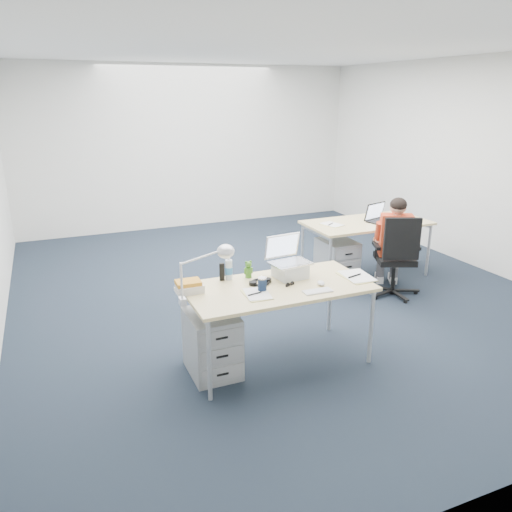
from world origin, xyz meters
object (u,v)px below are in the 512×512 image
Objects in this scene: office_chair at (394,273)px; seated_person at (393,244)px; silver_laptop at (290,258)px; drawer_pedestal_far at (337,261)px; sunglasses at (290,285)px; headphones at (260,282)px; can_koozie at (262,284)px; wireless_keyboard at (318,291)px; desk_lamp at (199,274)px; computer_mouse at (321,283)px; book_stack at (189,286)px; desk_near at (278,290)px; cordless_phone at (222,272)px; far_cup at (375,214)px; bear_figurine at (248,269)px; dark_laptop at (382,213)px; drawer_pedestal_near at (212,343)px; water_bottle at (229,268)px; desk_far at (367,225)px.

seated_person is (0.06, 0.15, 0.31)m from office_chair.
drawer_pedestal_far is at bearing 38.99° from silver_laptop.
silver_laptop reaches higher than sunglasses.
can_koozie is (-0.05, -0.16, 0.04)m from headphones.
desk_lamp is at bearing 171.47° from wireless_keyboard.
computer_mouse is 1.14m from book_stack.
cordless_phone reaches higher than desk_near.
computer_mouse is 0.97× the size of sunglasses.
book_stack is (-0.75, 0.16, 0.10)m from desk_near.
can_koozie is 1.36× the size of far_cup.
bear_figurine reaches higher than book_stack.
seated_person reaches higher than wireless_keyboard.
seated_person reaches higher than far_cup.
bear_figurine is at bearing -132.58° from seated_person.
dark_laptop is (2.37, 1.56, 0.06)m from can_koozie.
book_stack reaches higher than drawer_pedestal_near.
wireless_keyboard is at bearing -135.09° from far_cup.
bear_figurine is (-2.10, -0.57, 0.53)m from office_chair.
desk_lamp is (-0.82, -0.03, 0.22)m from sunglasses.
silver_laptop reaches higher than drawer_pedestal_near.
water_bottle is at bearing 138.02° from desk_near.
desk_far is at bearing 48.15° from wireless_keyboard.
computer_mouse is (-1.20, -1.64, 0.47)m from drawer_pedestal_far.
silver_laptop is 3.77× the size of computer_mouse.
computer_mouse is at bearing -32.52° from water_bottle.
office_chair is 0.35m from seated_person.
seated_person is 3.39× the size of dark_laptop.
dark_laptop is at bearing 25.25° from water_bottle.
book_stack is at bearing -159.79° from water_bottle.
desk_lamp reaches higher than water_bottle.
silver_laptop is 3.67× the size of sunglasses.
silver_laptop is at bearing -134.85° from drawer_pedestal_far.
wireless_keyboard is at bearing -44.09° from water_bottle.
book_stack reaches higher than desk_far.
computer_mouse is 0.47× the size of water_bottle.
water_bottle is (-0.53, 0.16, -0.08)m from silver_laptop.
seated_person is 2.18m from wireless_keyboard.
office_chair is at bearing 35.49° from wireless_keyboard.
silver_laptop is 4.12× the size of far_cup.
wireless_keyboard reaches higher than drawer_pedestal_near.
bear_figurine is 0.34× the size of desk_lamp.
book_stack is 0.87m from sunglasses.
seated_person is at bearing 26.19° from can_koozie.
book_stack is at bearing 166.30° from headphones.
desk_lamp is (-0.60, -0.18, 0.22)m from headphones.
can_koozie is (-2.12, -0.92, 0.51)m from office_chair.
wireless_keyboard reaches higher than desk_near.
desk_near is 2.57m from desk_far.
headphones reaches higher than computer_mouse.
silver_laptop reaches higher than water_bottle.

